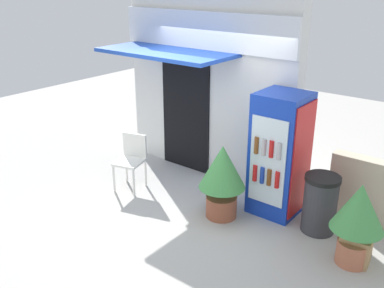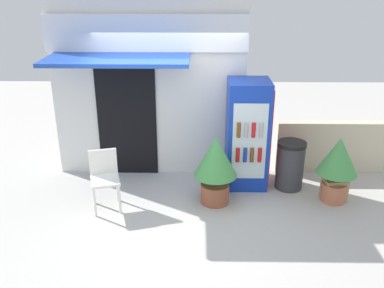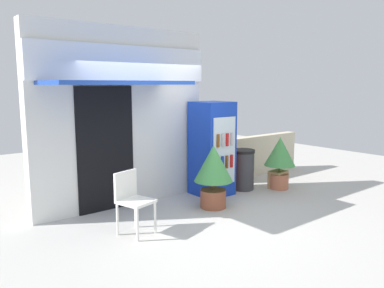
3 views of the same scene
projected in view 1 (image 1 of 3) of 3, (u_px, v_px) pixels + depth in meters
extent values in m
plane|color=beige|center=(175.00, 205.00, 6.65)|extent=(16.00, 16.00, 0.00)
cube|color=silver|center=(209.00, 86.00, 7.29)|extent=(3.29, 0.26, 3.11)
cube|color=white|center=(203.00, 30.00, 6.83)|extent=(3.29, 0.08, 0.59)
cube|color=#1E47B2|center=(165.00, 52.00, 6.82)|extent=(2.20, 1.03, 0.06)
cube|color=black|center=(186.00, 112.00, 7.60)|extent=(1.02, 0.03, 2.11)
cube|color=#1438B2|center=(280.00, 154.00, 6.20)|extent=(0.67, 0.68, 1.81)
cube|color=silver|center=(268.00, 162.00, 5.94)|extent=(0.54, 0.02, 1.27)
cube|color=red|center=(302.00, 160.00, 5.99)|extent=(0.02, 0.61, 1.63)
cylinder|color=red|center=(255.00, 173.00, 6.11)|extent=(0.06, 0.06, 0.24)
cylinder|color=#1938A5|center=(262.00, 175.00, 6.04)|extent=(0.06, 0.06, 0.24)
cylinder|color=brown|center=(269.00, 177.00, 5.97)|extent=(0.06, 0.06, 0.24)
cylinder|color=red|center=(277.00, 180.00, 5.90)|extent=(0.06, 0.06, 0.24)
cylinder|color=brown|center=(256.00, 145.00, 5.95)|extent=(0.06, 0.06, 0.24)
cylinder|color=#B2B2B7|center=(264.00, 147.00, 5.88)|extent=(0.06, 0.06, 0.24)
cylinder|color=red|center=(271.00, 149.00, 5.82)|extent=(0.06, 0.06, 0.24)
cylinder|color=#B2B2B7|center=(279.00, 151.00, 5.75)|extent=(0.06, 0.06, 0.24)
cylinder|color=white|center=(114.00, 179.00, 6.98)|extent=(0.04, 0.04, 0.46)
cylinder|color=white|center=(134.00, 183.00, 6.85)|extent=(0.04, 0.04, 0.46)
cylinder|color=white|center=(127.00, 169.00, 7.31)|extent=(0.04, 0.04, 0.46)
cylinder|color=white|center=(146.00, 173.00, 7.18)|extent=(0.04, 0.04, 0.46)
cube|color=white|center=(129.00, 162.00, 6.99)|extent=(0.52, 0.54, 0.04)
cube|color=white|center=(135.00, 145.00, 7.08)|extent=(0.42, 0.15, 0.40)
cylinder|color=#995138|center=(221.00, 206.00, 6.30)|extent=(0.45, 0.45, 0.32)
cylinder|color=brown|center=(222.00, 192.00, 6.22)|extent=(0.05, 0.05, 0.15)
cone|color=#47994C|center=(222.00, 167.00, 6.07)|extent=(0.67, 0.67, 0.63)
cylinder|color=#BC6B4C|center=(352.00, 252.00, 5.27)|extent=(0.39, 0.39, 0.31)
cylinder|color=brown|center=(355.00, 235.00, 5.18)|extent=(0.05, 0.05, 0.18)
cone|color=#47994C|center=(359.00, 207.00, 5.04)|extent=(0.63, 0.63, 0.58)
cylinder|color=#38383D|center=(320.00, 206.00, 5.86)|extent=(0.45, 0.45, 0.76)
cylinder|color=black|center=(323.00, 179.00, 5.71)|extent=(0.48, 0.48, 0.06)
cube|color=tan|center=(355.00, 249.00, 5.28)|extent=(0.39, 0.31, 0.36)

